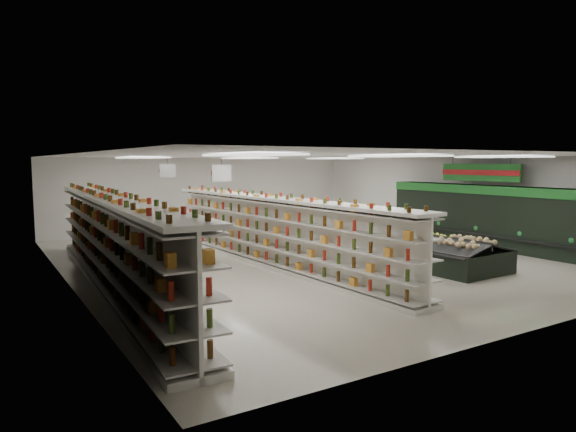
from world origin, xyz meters
TOP-DOWN VIEW (x-y plane):
  - floor at (0.00, 0.00)m, footprint 16.00×16.00m
  - ceiling at (0.00, 0.00)m, footprint 14.00×16.00m
  - wall_back at (0.00, 8.00)m, footprint 14.00×0.02m
  - wall_front at (0.00, -8.00)m, footprint 14.00×0.02m
  - wall_left at (-7.00, 0.00)m, footprint 0.02×16.00m
  - wall_right at (7.00, 0.00)m, footprint 0.02×16.00m
  - produce_wall_case at (6.53, -1.50)m, footprint 0.93×8.00m
  - aisle_sign_near at (-3.80, -2.00)m, footprint 0.52×0.06m
  - aisle_sign_far at (-3.80, 2.00)m, footprint 0.52×0.06m
  - hortifruti_banner at (6.25, -1.50)m, footprint 0.12×3.20m
  - gondola_left at (-6.09, -0.77)m, footprint 1.55×12.65m
  - gondola_center at (-1.50, -0.50)m, footprint 1.42×11.62m
  - produce_island at (2.39, -1.85)m, footprint 2.50×6.28m
  - soda_endcap at (0.03, 6.09)m, footprint 1.56×1.35m
  - shopper_main at (-0.93, -3.22)m, footprint 0.65×0.52m
  - shopper_background at (-4.20, 3.25)m, footprint 0.74×0.84m

SIDE VIEW (x-z plane):
  - floor at x=0.00m, z-range 0.00..0.00m
  - produce_island at x=2.39m, z-range -0.04..0.88m
  - shopper_background at x=-4.20m, z-range 0.00..1.47m
  - shopper_main at x=-0.93m, z-range 0.00..1.55m
  - soda_endcap at x=0.03m, z-range -0.03..1.65m
  - gondola_center at x=-1.50m, z-range -0.08..1.93m
  - gondola_left at x=-6.09m, z-range -0.09..2.10m
  - produce_wall_case at x=6.53m, z-range 0.14..2.34m
  - wall_back at x=0.00m, z-range 0.00..3.20m
  - wall_front at x=0.00m, z-range 0.00..3.20m
  - wall_left at x=-7.00m, z-range 0.00..3.20m
  - wall_right at x=7.00m, z-range 0.00..3.20m
  - hortifruti_banner at x=6.25m, z-range 2.18..3.13m
  - aisle_sign_near at x=-3.80m, z-range 2.38..3.13m
  - aisle_sign_far at x=-3.80m, z-range 2.38..3.13m
  - ceiling at x=0.00m, z-range 3.19..3.21m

